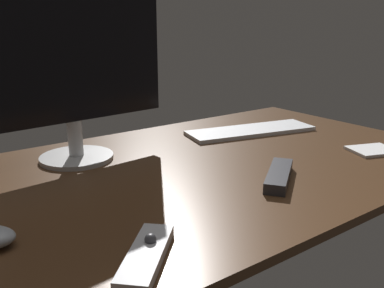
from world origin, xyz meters
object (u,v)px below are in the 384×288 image
at_px(keyboard, 251,131).
at_px(tv_remote, 279,175).
at_px(monitor, 69,60).
at_px(notepad, 373,150).
at_px(media_remote, 146,255).

distance_m(keyboard, tv_remote, 0.44).
relative_size(monitor, notepad, 4.25).
relative_size(monitor, keyboard, 1.23).
distance_m(keyboard, media_remote, 0.83).
height_order(keyboard, tv_remote, tv_remote).
distance_m(media_remote, notepad, 0.82).
xyz_separation_m(keyboard, tv_remote, (-0.26, -0.36, 0.01)).
bearing_deg(tv_remote, media_remote, 158.50).
distance_m(tv_remote, notepad, 0.39).
height_order(monitor, keyboard, monitor).
relative_size(keyboard, tv_remote, 2.27).
distance_m(monitor, notepad, 0.88).
height_order(monitor, notepad, monitor).
height_order(tv_remote, notepad, tv_remote).
distance_m(monitor, media_remote, 0.61).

